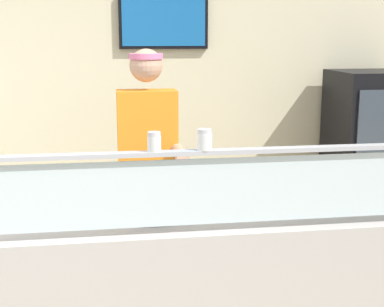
# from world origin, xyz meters

# --- Properties ---
(shop_rear_unit) EXTENTS (6.69, 0.13, 2.70)m
(shop_rear_unit) POSITION_xyz_m (1.14, 2.47, 1.36)
(shop_rear_unit) COLOR beige
(shop_rear_unit) RESTS_ON ground
(serving_counter) EXTENTS (2.29, 0.80, 0.95)m
(serving_counter) POSITION_xyz_m (1.14, 0.40, 0.47)
(serving_counter) COLOR #BCB7B2
(serving_counter) RESTS_ON ground
(sneeze_guard) EXTENTS (2.11, 0.06, 0.39)m
(sneeze_guard) POSITION_xyz_m (1.14, 0.06, 1.20)
(sneeze_guard) COLOR #B2B5BC
(sneeze_guard) RESTS_ON serving_counter
(pizza_tray) EXTENTS (0.45, 0.45, 0.04)m
(pizza_tray) POSITION_xyz_m (0.85, 0.38, 0.97)
(pizza_tray) COLOR #9EA0A8
(pizza_tray) RESTS_ON serving_counter
(pizza_server) EXTENTS (0.13, 0.29, 0.01)m
(pizza_server) POSITION_xyz_m (0.83, 0.36, 0.99)
(pizza_server) COLOR #ADAFB7
(pizza_server) RESTS_ON pizza_tray
(parmesan_shaker) EXTENTS (0.06, 0.06, 0.09)m
(parmesan_shaker) POSITION_xyz_m (0.84, 0.06, 1.38)
(parmesan_shaker) COLOR white
(parmesan_shaker) RESTS_ON sneeze_guard
(pepper_flake_shaker) EXTENTS (0.07, 0.07, 0.10)m
(pepper_flake_shaker) POSITION_xyz_m (1.07, 0.06, 1.38)
(pepper_flake_shaker) COLOR white
(pepper_flake_shaker) RESTS_ON sneeze_guard
(worker_figure) EXTENTS (0.41, 0.50, 1.76)m
(worker_figure) POSITION_xyz_m (0.90, 1.19, 1.01)
(worker_figure) COLOR #23232D
(worker_figure) RESTS_ON ground
(drink_fridge) EXTENTS (0.64, 0.65, 1.55)m
(drink_fridge) POSITION_xyz_m (2.85, 2.03, 0.78)
(drink_fridge) COLOR black
(drink_fridge) RESTS_ON ground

